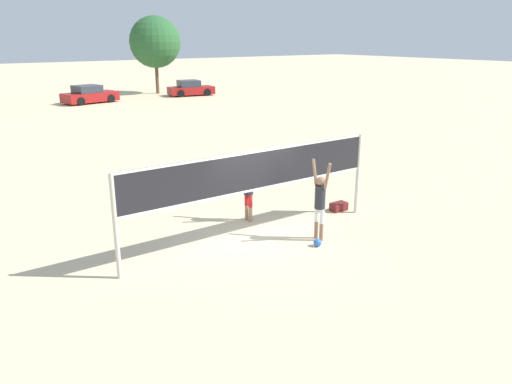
# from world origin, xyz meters

# --- Properties ---
(ground_plane) EXTENTS (200.00, 200.00, 0.00)m
(ground_plane) POSITION_xyz_m (0.00, 0.00, 0.00)
(ground_plane) COLOR beige
(volleyball_net) EXTENTS (7.64, 0.11, 2.45)m
(volleyball_net) POSITION_xyz_m (0.00, 0.00, 1.76)
(volleyball_net) COLOR beige
(volleyball_net) RESTS_ON ground_plane
(player_spiker) EXTENTS (0.28, 0.71, 2.17)m
(player_spiker) POSITION_xyz_m (1.40, -0.93, 1.14)
(player_spiker) COLOR #8C664C
(player_spiker) RESTS_ON ground_plane
(player_blocker) EXTENTS (0.28, 0.69, 2.01)m
(player_blocker) POSITION_xyz_m (0.67, 1.32, 1.05)
(player_blocker) COLOR tan
(player_blocker) RESTS_ON ground_plane
(volleyball) EXTENTS (0.21, 0.21, 0.21)m
(volleyball) POSITION_xyz_m (1.06, -1.26, 0.11)
(volleyball) COLOR blue
(volleyball) RESTS_ON ground_plane
(gear_bag) EXTENTS (0.53, 0.32, 0.26)m
(gear_bag) POSITION_xyz_m (3.47, 0.43, 0.13)
(gear_bag) COLOR maroon
(gear_bag) RESTS_ON ground_plane
(parked_car_near) EXTENTS (4.26, 2.42, 1.38)m
(parked_car_near) POSITION_xyz_m (14.62, 30.90, 0.61)
(parked_car_near) COLOR maroon
(parked_car_near) RESTS_ON ground_plane
(parked_car_mid) EXTENTS (4.57, 2.71, 1.43)m
(parked_car_mid) POSITION_xyz_m (5.45, 30.95, 0.64)
(parked_car_mid) COLOR maroon
(parked_car_mid) RESTS_ON ground_plane
(tree_right_cluster) EXTENTS (4.67, 4.67, 7.00)m
(tree_right_cluster) POSITION_xyz_m (12.92, 34.25, 4.66)
(tree_right_cluster) COLOR brown
(tree_right_cluster) RESTS_ON ground_plane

